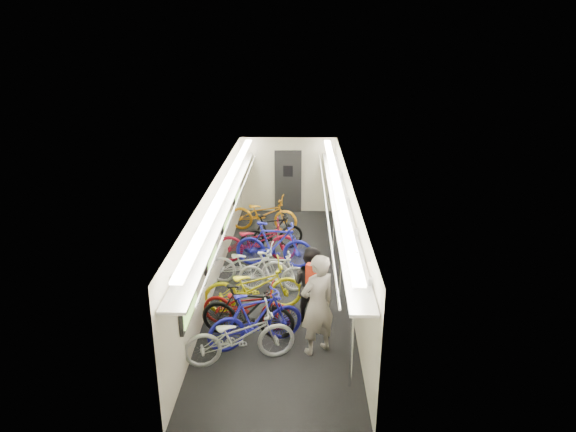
# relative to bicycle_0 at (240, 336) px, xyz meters

# --- Properties ---
(train_car_shell) EXTENTS (10.00, 10.00, 10.00)m
(train_car_shell) POSITION_rel_bicycle_0_xyz_m (0.25, 3.88, 1.15)
(train_car_shell) COLOR black
(train_car_shell) RESTS_ON ground
(bicycle_0) EXTENTS (2.06, 1.17, 1.02)m
(bicycle_0) POSITION_rel_bicycle_0_xyz_m (0.00, 0.00, 0.00)
(bicycle_0) COLOR #9F9FA3
(bicycle_0) RESTS_ON ground
(bicycle_1) EXTENTS (1.87, 1.21, 1.09)m
(bicycle_1) POSITION_rel_bicycle_0_xyz_m (0.24, 0.50, 0.04)
(bicycle_1) COLOR #1D1BA4
(bicycle_1) RESTS_ON ground
(bicycle_2) EXTENTS (1.86, 0.93, 0.93)m
(bicycle_2) POSITION_rel_bicycle_0_xyz_m (0.01, 1.14, -0.04)
(bicycle_2) COLOR maroon
(bicycle_2) RESTS_ON ground
(bicycle_3) EXTENTS (1.84, 0.73, 1.07)m
(bicycle_3) POSITION_rel_bicycle_0_xyz_m (0.06, 0.78, 0.03)
(bicycle_3) COLOR black
(bicycle_3) RESTS_ON ground
(bicycle_4) EXTENTS (2.13, 1.07, 1.07)m
(bicycle_4) POSITION_rel_bicycle_0_xyz_m (0.08, 1.80, 0.02)
(bicycle_4) COLOR gold
(bicycle_4) RESTS_ON ground
(bicycle_5) EXTENTS (1.58, 0.49, 0.94)m
(bicycle_5) POSITION_rel_bicycle_0_xyz_m (0.44, 2.63, -0.04)
(bicycle_5) COLOR silver
(bicycle_5) RESTS_ON ground
(bicycle_6) EXTENTS (1.96, 0.93, 0.99)m
(bicycle_6) POSITION_rel_bicycle_0_xyz_m (-0.14, 2.94, -0.02)
(bicycle_6) COLOR silver
(bicycle_6) RESTS_ON ground
(bicycle_7) EXTENTS (1.97, 0.78, 1.15)m
(bicycle_7) POSITION_rel_bicycle_0_xyz_m (0.39, 3.91, 0.07)
(bicycle_7) COLOR #1C1FAB
(bicycle_7) RESTS_ON ground
(bicycle_8) EXTENTS (2.10, 0.89, 1.07)m
(bicycle_8) POSITION_rel_bicycle_0_xyz_m (-0.07, 4.23, 0.02)
(bicycle_8) COLOR maroon
(bicycle_8) RESTS_ON ground
(bicycle_9) EXTENTS (1.78, 1.02, 1.03)m
(bicycle_9) POSITION_rel_bicycle_0_xyz_m (0.28, 4.89, 0.00)
(bicycle_9) COLOR black
(bicycle_9) RESTS_ON ground
(bicycle_10) EXTENTS (2.08, 1.00, 1.05)m
(bicycle_10) POSITION_rel_bicycle_0_xyz_m (-0.06, 6.35, 0.01)
(bicycle_10) COLOR orange
(bicycle_10) RESTS_ON ground
(passenger_near) EXTENTS (0.83, 0.76, 1.89)m
(passenger_near) POSITION_rel_bicycle_0_xyz_m (1.34, 0.34, 0.44)
(passenger_near) COLOR gray
(passenger_near) RESTS_ON ground
(passenger_mid) EXTENTS (0.97, 0.93, 1.58)m
(passenger_mid) POSITION_rel_bicycle_0_xyz_m (1.23, 1.43, 0.28)
(passenger_mid) COLOR black
(passenger_mid) RESTS_ON ground
(backpack) EXTENTS (0.29, 0.22, 0.38)m
(backpack) POSITION_rel_bicycle_0_xyz_m (1.28, 0.88, 0.77)
(backpack) COLOR red
(backpack) RESTS_ON passenger_near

